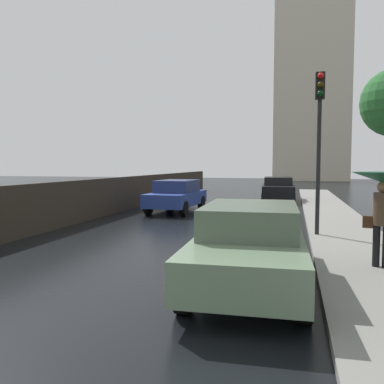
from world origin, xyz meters
The scene contains 6 objects.
car_green_near_kerb centered at (2.80, 3.17, 0.77)m, with size 2.05×4.66×1.47m.
car_blue_mid_road centered at (-1.72, 13.67, 0.77)m, with size 2.02×4.22×1.47m.
car_black_far_ahead centered at (2.64, 19.98, 0.76)m, with size 2.02×4.29×1.45m.
pedestrian_with_umbrella_near centered at (5.26, 4.60, 1.70)m, with size 1.20×1.20×1.90m.
traffic_light centered at (4.23, 8.18, 3.36)m, with size 0.26×0.39×4.69m.
distant_tower centered at (5.71, 53.39, 14.41)m, with size 9.95×6.44×33.07m.
Camera 1 is at (3.54, -3.94, 2.20)m, focal length 37.16 mm.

